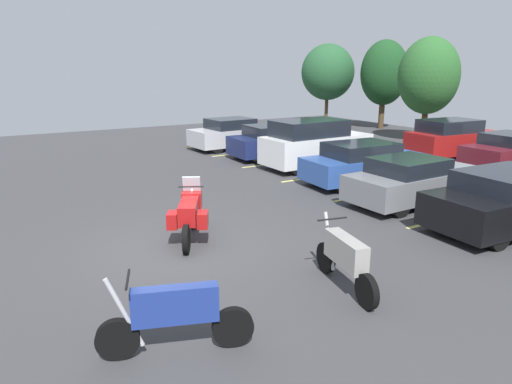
# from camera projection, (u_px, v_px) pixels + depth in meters

# --- Properties ---
(ground) EXTENTS (44.00, 44.00, 0.10)m
(ground) POSITION_uv_depth(u_px,v_px,m) (179.00, 248.00, 10.78)
(ground) COLOR #38383A
(motorcycle_touring) EXTENTS (2.11, 1.36, 1.39)m
(motorcycle_touring) POSITION_uv_depth(u_px,v_px,m) (190.00, 212.00, 11.07)
(motorcycle_touring) COLOR black
(motorcycle_touring) RESTS_ON ground
(motorcycle_second) EXTENTS (2.14, 0.72, 1.26)m
(motorcycle_second) POSITION_uv_depth(u_px,v_px,m) (345.00, 258.00, 8.56)
(motorcycle_second) COLOR black
(motorcycle_second) RESTS_ON ground
(motorcycle_third) EXTENTS (0.95, 2.17, 1.26)m
(motorcycle_third) POSITION_uv_depth(u_px,v_px,m) (174.00, 316.00, 6.60)
(motorcycle_third) COLOR black
(motorcycle_third) RESTS_ON ground
(parking_stripes) EXTENTS (23.31, 4.79, 0.01)m
(parking_stripes) POSITION_uv_depth(u_px,v_px,m) (389.00, 191.00, 15.51)
(parking_stripes) COLOR #EAE066
(parking_stripes) RESTS_ON ground
(car_silver) EXTENTS (2.20, 4.81, 1.53)m
(car_silver) POSITION_uv_depth(u_px,v_px,m) (235.00, 134.00, 23.61)
(car_silver) COLOR #B7B7BC
(car_silver) RESTS_ON ground
(car_navy) EXTENTS (2.09, 4.37, 1.49)m
(car_navy) POSITION_uv_depth(u_px,v_px,m) (276.00, 142.00, 21.16)
(car_navy) COLOR navy
(car_navy) RESTS_ON ground
(car_white) EXTENTS (1.98, 4.57, 1.96)m
(car_white) POSITION_uv_depth(u_px,v_px,m) (314.00, 144.00, 18.96)
(car_white) COLOR white
(car_white) RESTS_ON ground
(car_blue) EXTENTS (2.15, 4.66, 1.47)m
(car_blue) POSITION_uv_depth(u_px,v_px,m) (364.00, 163.00, 16.42)
(car_blue) COLOR #2D519E
(car_blue) RESTS_ON ground
(car_grey) EXTENTS (1.88, 4.66, 1.42)m
(car_grey) POSITION_uv_depth(u_px,v_px,m) (415.00, 180.00, 14.06)
(car_grey) COLOR slate
(car_grey) RESTS_ON ground
(car_black) EXTENTS (2.20, 4.82, 1.52)m
(car_black) POSITION_uv_depth(u_px,v_px,m) (511.00, 200.00, 11.76)
(car_black) COLOR black
(car_black) RESTS_ON ground
(car_far_red) EXTENTS (2.27, 4.43, 1.72)m
(car_far_red) POSITION_uv_depth(u_px,v_px,m) (452.00, 138.00, 21.27)
(car_far_red) COLOR maroon
(car_far_red) RESTS_ON ground
(tree_center_left) EXTENTS (3.25, 3.25, 5.62)m
(tree_center_left) POSITION_uv_depth(u_px,v_px,m) (429.00, 76.00, 25.14)
(tree_center_left) COLOR #4C3823
(tree_center_left) RESTS_ON ground
(tree_rear) EXTENTS (3.70, 3.70, 5.61)m
(tree_rear) POSITION_uv_depth(u_px,v_px,m) (328.00, 72.00, 32.58)
(tree_rear) COLOR #4C3823
(tree_rear) RESTS_ON ground
(tree_center) EXTENTS (3.08, 3.08, 5.77)m
(tree_center) POSITION_uv_depth(u_px,v_px,m) (384.00, 73.00, 30.42)
(tree_center) COLOR #4C3823
(tree_center) RESTS_ON ground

